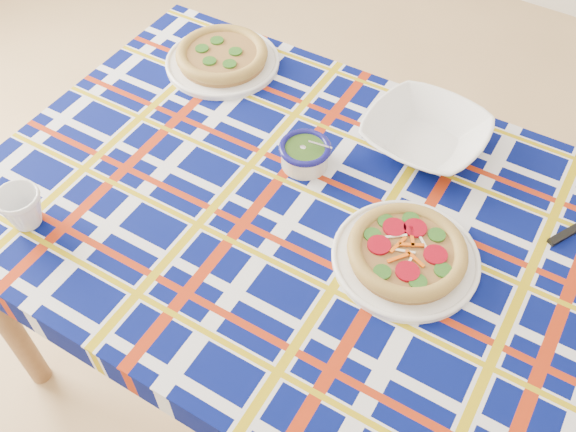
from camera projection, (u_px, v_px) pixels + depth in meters
The scene contains 8 objects.
floor at pixel (255, 302), 1.91m from camera, with size 4.00×4.00×0.00m, color tan.
dining_table at pixel (330, 243), 1.30m from camera, with size 1.44×0.93×0.67m.
tablecloth at pixel (331, 237), 1.28m from camera, with size 1.45×0.92×0.09m, color #040C53, non-canonical shape.
main_focaccia_plate at pixel (407, 251), 1.17m from camera, with size 0.28×0.28×0.05m, color olive, non-canonical shape.
pesto_bowl at pixel (305, 153), 1.32m from camera, with size 0.11×0.11×0.06m, color #1E3C10, non-canonical shape.
serving_bowl at pixel (425, 135), 1.36m from camera, with size 0.25×0.25×0.06m, color white.
second_focaccia_plate at pixel (222, 55), 1.54m from camera, with size 0.28×0.28×0.05m, color olive, non-canonical shape.
mug at pixel (22, 209), 1.22m from camera, with size 0.09×0.09×0.08m, color white.
Camera 1 is at (0.63, -0.81, 1.64)m, focal length 40.00 mm.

